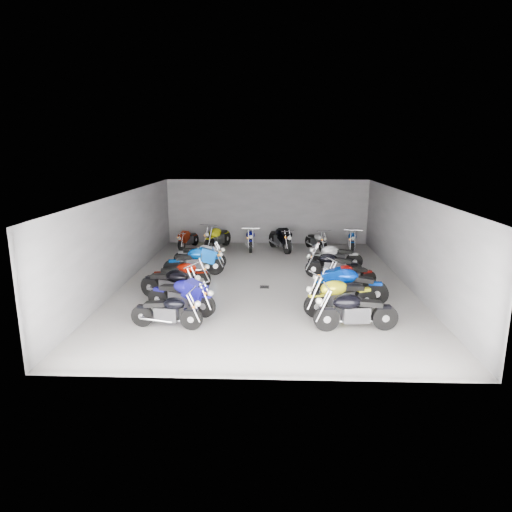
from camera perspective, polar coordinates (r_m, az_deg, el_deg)
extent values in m
plane|color=gray|center=(16.40, 1.10, -3.39)|extent=(14.00, 14.00, 0.00)
cube|color=gray|center=(22.92, 1.42, 5.54)|extent=(10.00, 0.10, 3.20)
cube|color=gray|center=(16.85, -16.15, 2.14)|extent=(0.10, 14.00, 3.20)
cube|color=gray|center=(16.70, 18.55, 1.87)|extent=(0.10, 14.00, 3.20)
cube|color=black|center=(15.78, 1.15, 7.88)|extent=(10.00, 14.00, 0.04)
cube|color=black|center=(15.92, 1.07, -3.89)|extent=(0.32, 0.32, 0.01)
cylinder|color=black|center=(12.35, -8.09, -7.79)|extent=(0.62, 0.21, 0.61)
cylinder|color=black|center=(12.82, -14.00, -7.25)|extent=(0.62, 0.22, 0.61)
cube|color=#2D2D30|center=(12.54, -11.12, -7.12)|extent=(0.65, 0.37, 0.38)
ellipsoid|color=black|center=(12.36, -10.28, -5.88)|extent=(0.69, 0.46, 0.34)
cube|color=black|center=(12.56, -12.48, -5.86)|extent=(0.61, 0.34, 0.17)
cylinder|color=black|center=(13.17, -6.50, -6.19)|extent=(0.69, 0.38, 0.68)
cylinder|color=black|center=(13.98, -12.03, -5.24)|extent=(0.69, 0.40, 0.68)
cube|color=#2D2D30|center=(13.52, -9.36, -5.28)|extent=(0.76, 0.55, 0.43)
ellipsoid|color=#18148F|center=(13.30, -8.57, -4.03)|extent=(0.83, 0.66, 0.38)
cube|color=black|center=(13.61, -10.62, -3.89)|extent=(0.71, 0.52, 0.19)
cylinder|color=black|center=(14.31, -7.97, -4.59)|extent=(0.70, 0.40, 0.70)
cylinder|color=black|center=(15.20, -13.00, -3.74)|extent=(0.71, 0.42, 0.70)
cube|color=#2D2D30|center=(14.71, -10.58, -3.75)|extent=(0.78, 0.58, 0.44)
ellipsoid|color=black|center=(14.48, -9.87, -2.56)|extent=(0.85, 0.69, 0.39)
cube|color=black|center=(14.82, -11.73, -2.44)|extent=(0.73, 0.54, 0.20)
cylinder|color=black|center=(15.76, -6.82, -2.97)|extent=(0.66, 0.22, 0.64)
cylinder|color=black|center=(15.85, -12.10, -3.08)|extent=(0.66, 0.24, 0.64)
cube|color=#2D2D30|center=(15.76, -9.48, -2.68)|extent=(0.69, 0.39, 0.40)
ellipsoid|color=#931104|center=(15.66, -8.72, -1.53)|extent=(0.73, 0.49, 0.36)
cube|color=black|center=(15.71, -10.69, -1.72)|extent=(0.65, 0.36, 0.18)
cylinder|color=black|center=(17.44, -5.15, -1.21)|extent=(0.71, 0.37, 0.71)
cylinder|color=black|center=(17.19, -10.37, -1.60)|extent=(0.72, 0.39, 0.71)
cube|color=#2D2D30|center=(17.27, -7.75, -1.05)|extent=(0.79, 0.55, 0.44)
ellipsoid|color=#0248B3|center=(17.23, -6.99, 0.15)|extent=(0.86, 0.67, 0.40)
cube|color=black|center=(17.14, -8.95, -0.14)|extent=(0.74, 0.52, 0.20)
cylinder|color=black|center=(18.20, -4.80, -0.65)|extent=(0.68, 0.25, 0.67)
cylinder|color=black|center=(18.69, -9.22, -0.41)|extent=(0.68, 0.27, 0.67)
cube|color=#2D2D30|center=(18.40, -7.05, -0.21)|extent=(0.72, 0.43, 0.42)
ellipsoid|color=#A8A9B0|center=(18.26, -6.40, 0.77)|extent=(0.77, 0.53, 0.37)
cube|color=black|center=(18.45, -8.05, 0.72)|extent=(0.67, 0.40, 0.19)
cylinder|color=black|center=(12.28, 8.82, -7.74)|extent=(0.70, 0.20, 0.69)
cylinder|color=black|center=(12.68, 15.80, -7.40)|extent=(0.70, 0.22, 0.69)
cube|color=#2D2D30|center=(12.42, 12.39, -7.12)|extent=(0.73, 0.38, 0.43)
ellipsoid|color=black|center=(12.24, 11.40, -5.66)|extent=(0.77, 0.49, 0.39)
cube|color=black|center=(12.41, 14.00, -5.74)|extent=(0.68, 0.36, 0.20)
cylinder|color=black|center=(13.17, 7.49, -6.16)|extent=(0.71, 0.39, 0.71)
cylinder|color=black|center=(13.94, 13.43, -5.31)|extent=(0.72, 0.41, 0.71)
cube|color=#2D2D30|center=(13.50, 10.56, -5.29)|extent=(0.79, 0.57, 0.44)
ellipsoid|color=yellow|center=(13.28, 9.71, -3.97)|extent=(0.86, 0.69, 0.40)
cube|color=black|center=(13.58, 11.92, -3.87)|extent=(0.74, 0.53, 0.20)
cylinder|color=black|center=(14.46, 8.32, -4.36)|extent=(0.74, 0.22, 0.73)
cylinder|color=black|center=(14.57, 14.83, -4.54)|extent=(0.74, 0.25, 0.73)
cube|color=#2D2D30|center=(14.45, 11.61, -4.03)|extent=(0.77, 0.42, 0.45)
ellipsoid|color=#012BAC|center=(14.34, 10.68, -2.61)|extent=(0.82, 0.53, 0.41)
cube|color=black|center=(14.39, 13.12, -2.86)|extent=(0.72, 0.39, 0.21)
cylinder|color=black|center=(15.63, 9.47, -3.27)|extent=(0.61, 0.32, 0.61)
cylinder|color=black|center=(16.29, 13.78, -2.79)|extent=(0.62, 0.34, 0.61)
cube|color=#2D2D30|center=(15.92, 11.69, -2.70)|extent=(0.68, 0.48, 0.38)
ellipsoid|color=maroon|center=(15.74, 11.08, -1.71)|extent=(0.73, 0.58, 0.34)
cube|color=black|center=(16.00, 12.68, -1.69)|extent=(0.63, 0.45, 0.17)
cylinder|color=black|center=(17.19, 7.24, -1.58)|extent=(0.66, 0.28, 0.65)
cylinder|color=black|center=(17.05, 12.14, -1.90)|extent=(0.67, 0.30, 0.65)
cube|color=#2D2D30|center=(17.08, 9.69, -1.41)|extent=(0.71, 0.45, 0.41)
ellipsoid|color=black|center=(17.02, 8.99, -0.31)|extent=(0.77, 0.56, 0.37)
cube|color=black|center=(16.98, 10.82, -0.56)|extent=(0.67, 0.42, 0.18)
cylinder|color=black|center=(18.21, 7.57, -0.71)|extent=(0.68, 0.20, 0.67)
cylinder|color=black|center=(18.55, 12.17, -0.64)|extent=(0.68, 0.22, 0.67)
cube|color=#2D2D30|center=(18.34, 9.90, -0.36)|extent=(0.70, 0.37, 0.42)
ellipsoid|color=#B5B5B9|center=(18.22, 9.24, 0.65)|extent=(0.74, 0.48, 0.38)
cube|color=black|center=(18.35, 10.95, 0.54)|extent=(0.66, 0.35, 0.19)
cylinder|color=black|center=(21.68, -9.27, 1.38)|extent=(0.29, 0.58, 0.57)
cylinder|color=black|center=(22.79, -7.66, 2.03)|extent=(0.31, 0.59, 0.57)
cube|color=#2D2D30|center=(22.21, -8.45, 1.94)|extent=(0.44, 0.64, 0.36)
ellipsoid|color=maroon|center=(21.99, -8.73, 2.58)|extent=(0.53, 0.69, 0.32)
cube|color=black|center=(22.41, -8.12, 2.71)|extent=(0.41, 0.60, 0.16)
cylinder|color=black|center=(21.23, -5.84, 1.43)|extent=(0.40, 0.72, 0.71)
cylinder|color=black|center=(22.61, -3.79, 2.21)|extent=(0.43, 0.72, 0.71)
cube|color=#2D2D30|center=(21.89, -4.79, 2.12)|extent=(0.58, 0.80, 0.45)
ellipsoid|color=#C1C50C|center=(21.62, -5.12, 2.93)|extent=(0.70, 0.87, 0.40)
cube|color=black|center=(22.14, -4.35, 3.08)|extent=(0.55, 0.75, 0.20)
cylinder|color=black|center=(20.96, -0.67, 1.25)|extent=(0.17, 0.66, 0.65)
cylinder|color=black|center=(22.40, -0.73, 2.05)|extent=(0.19, 0.66, 0.65)
cube|color=#2D2D30|center=(21.66, -0.70, 1.93)|extent=(0.35, 0.68, 0.41)
ellipsoid|color=#070875|center=(21.38, -0.70, 2.66)|extent=(0.45, 0.72, 0.37)
cube|color=black|center=(21.92, -0.72, 2.83)|extent=(0.32, 0.64, 0.19)
cylinder|color=black|center=(20.75, 3.91, 1.21)|extent=(0.42, 0.73, 0.73)
cylinder|color=black|center=(22.23, 2.16, 2.05)|extent=(0.44, 0.74, 0.73)
cube|color=#2D2D30|center=(21.47, 3.01, 1.94)|extent=(0.60, 0.81, 0.45)
ellipsoid|color=black|center=(21.17, 3.29, 2.78)|extent=(0.72, 0.89, 0.41)
cube|color=black|center=(21.73, 2.64, 2.94)|extent=(0.56, 0.76, 0.21)
cylinder|color=black|center=(21.19, 8.38, 1.14)|extent=(0.35, 0.57, 0.58)
cylinder|color=black|center=(22.29, 6.66, 1.81)|extent=(0.36, 0.58, 0.58)
cube|color=#2D2D30|center=(21.72, 7.50, 1.71)|extent=(0.49, 0.65, 0.36)
ellipsoid|color=silver|center=(21.50, 7.79, 2.37)|extent=(0.58, 0.71, 0.32)
cube|color=black|center=(21.92, 7.15, 2.50)|extent=(0.46, 0.60, 0.16)
cylinder|color=black|center=(21.19, 11.95, 1.06)|extent=(0.21, 0.64, 0.63)
cylinder|color=black|center=(22.58, 11.82, 1.82)|extent=(0.23, 0.64, 0.63)
cube|color=#2D2D30|center=(21.86, 11.90, 1.71)|extent=(0.38, 0.67, 0.39)
ellipsoid|color=#0E3F9F|center=(21.59, 11.96, 2.41)|extent=(0.48, 0.71, 0.35)
cube|color=black|center=(22.12, 11.90, 2.57)|extent=(0.35, 0.63, 0.18)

